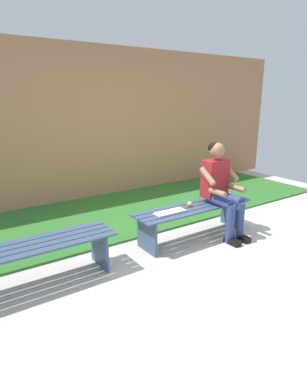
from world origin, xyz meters
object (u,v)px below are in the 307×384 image
(bench_far, at_px, (27,256))
(book_open, at_px, (170,212))
(apple, at_px, (190,204))
(person_seated, at_px, (221,186))
(bench_near, at_px, (194,214))

(bench_far, bearing_deg, book_open, 178.86)
(book_open, bearing_deg, apple, -170.90)
(person_seated, height_order, book_open, person_seated)
(person_seated, bearing_deg, bench_near, -15.00)
(apple, bearing_deg, book_open, 8.90)
(book_open, bearing_deg, bench_far, -0.95)
(bench_near, xyz_separation_m, person_seated, (-0.37, 0.10, 0.35))
(bench_near, distance_m, person_seated, 0.52)
(person_seated, relative_size, apple, 17.69)
(bench_far, bearing_deg, apple, -179.37)
(bench_near, height_order, book_open, book_open)
(bench_near, xyz_separation_m, apple, (0.05, -0.02, 0.14))
(apple, xyz_separation_m, book_open, (0.36, 0.06, -0.03))
(person_seated, bearing_deg, book_open, -4.78)
(bench_far, relative_size, book_open, 4.25)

